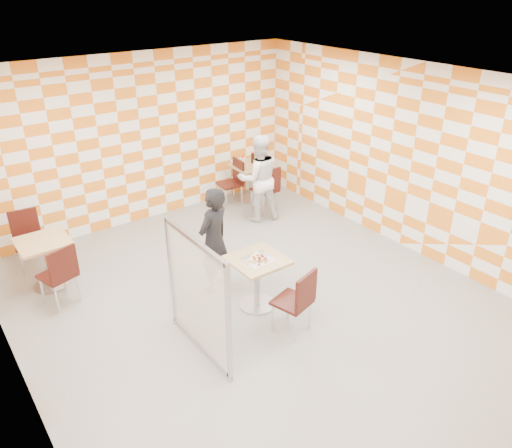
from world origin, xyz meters
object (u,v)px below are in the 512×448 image
at_px(second_table, 251,176).
at_px(chair_empty_far, 27,235).
at_px(man_dark, 214,241).
at_px(sport_bottle, 243,161).
at_px(empty_table, 46,255).
at_px(chair_main_front, 298,298).
at_px(main_table, 257,274).
at_px(chair_second_front, 268,187).
at_px(partition, 198,296).
at_px(chair_empty_near, 60,272).
at_px(man_white, 259,178).
at_px(soda_bottle, 253,158).
at_px(chair_second_side, 234,179).

distance_m(second_table, chair_empty_far, 4.27).
distance_m(man_dark, sport_bottle, 3.20).
distance_m(empty_table, chair_main_front, 3.72).
distance_m(second_table, chair_main_front, 4.28).
bearing_deg(chair_empty_far, empty_table, -85.23).
bearing_deg(main_table, sport_bottle, 58.14).
relative_size(second_table, chair_second_front, 0.81).
distance_m(partition, sport_bottle, 4.54).
relative_size(second_table, sport_bottle, 3.75).
bearing_deg(partition, chair_empty_near, 118.63).
distance_m(chair_main_front, man_white, 3.42).
relative_size(chair_empty_near, man_dark, 0.59).
height_order(main_table, chair_main_front, chair_main_front).
height_order(chair_second_front, soda_bottle, soda_bottle).
bearing_deg(soda_bottle, man_dark, -135.19).
bearing_deg(chair_second_front, second_table, 80.82).
bearing_deg(chair_empty_near, sport_bottle, 20.39).
bearing_deg(empty_table, soda_bottle, 11.48).
xyz_separation_m(second_table, partition, (-3.15, -3.32, 0.28)).
xyz_separation_m(chair_second_side, chair_empty_near, (-3.78, -1.45, 0.00)).
distance_m(partition, soda_bottle, 4.70).
bearing_deg(chair_second_side, main_table, -118.64).
bearing_deg(main_table, man_dark, 108.28).
xyz_separation_m(man_dark, sport_bottle, (2.15, 2.37, 0.05)).
bearing_deg(soda_bottle, second_table, -140.36).
bearing_deg(empty_table, main_table, -45.59).
relative_size(chair_empty_near, sport_bottle, 4.62).
distance_m(empty_table, chair_second_side, 3.89).
distance_m(chair_second_front, man_white, 0.40).
height_order(second_table, man_white, man_white).
distance_m(second_table, chair_second_front, 0.70).
height_order(partition, sport_bottle, partition).
height_order(main_table, soda_bottle, soda_bottle).
bearing_deg(chair_main_front, empty_table, 126.49).
bearing_deg(second_table, partition, -133.45).
relative_size(main_table, sport_bottle, 3.75).
relative_size(main_table, partition, 0.48).
xyz_separation_m(chair_second_front, chair_empty_near, (-4.08, -0.73, 0.00)).
xyz_separation_m(empty_table, sport_bottle, (4.07, 0.88, 0.33)).
bearing_deg(chair_main_front, sport_bottle, 64.29).
bearing_deg(main_table, man_white, 53.20).
height_order(chair_empty_far, partition, partition).
xyz_separation_m(empty_table, soda_bottle, (4.31, 0.87, 0.34)).
bearing_deg(chair_main_front, chair_second_side, 67.24).
distance_m(second_table, man_white, 0.93).
xyz_separation_m(second_table, chair_empty_far, (-4.27, -0.05, 0.04)).
bearing_deg(man_white, sport_bottle, -88.48).
bearing_deg(soda_bottle, chair_main_front, -118.48).
bearing_deg(chair_second_front, partition, -139.09).
xyz_separation_m(chair_second_side, man_white, (0.01, -0.80, 0.27)).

